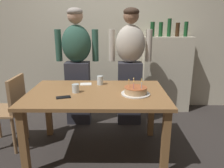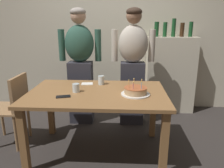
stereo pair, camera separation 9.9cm
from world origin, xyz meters
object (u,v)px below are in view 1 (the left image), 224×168
at_px(napkin_stack, 86,84).
at_px(person_woman_cardigan, 130,66).
at_px(birthday_cake, 136,91).
at_px(water_glass_near, 100,80).
at_px(water_glass_far, 76,88).
at_px(person_man_bearded, 77,65).
at_px(cell_phone, 63,97).
at_px(dining_chair, 10,106).

relative_size(napkin_stack, person_woman_cardigan, 0.08).
relative_size(birthday_cake, water_glass_near, 2.81).
bearing_deg(water_glass_far, person_man_bearded, 97.69).
distance_m(birthday_cake, person_man_bearded, 1.16).
relative_size(cell_phone, person_woman_cardigan, 0.09).
xyz_separation_m(person_woman_cardigan, dining_chair, (-1.45, -0.68, -0.36)).
bearing_deg(water_glass_near, napkin_stack, 177.88).
bearing_deg(water_glass_near, birthday_cake, -42.19).
distance_m(water_glass_far, person_woman_cardigan, 1.05).
height_order(person_man_bearded, person_woman_cardigan, same).
bearing_deg(birthday_cake, dining_chair, 172.01).
height_order(cell_phone, napkin_stack, same).
distance_m(water_glass_near, person_woman_cardigan, 0.66).
relative_size(water_glass_near, cell_phone, 0.75).
distance_m(person_man_bearded, dining_chair, 1.04).
xyz_separation_m(birthday_cake, dining_chair, (-1.46, 0.20, -0.26)).
xyz_separation_m(birthday_cake, person_man_bearded, (-0.75, 0.88, 0.10)).
bearing_deg(dining_chair, person_woman_cardigan, 114.94).
bearing_deg(dining_chair, person_man_bearded, 133.97).
xyz_separation_m(water_glass_near, cell_phone, (-0.34, -0.47, -0.05)).
bearing_deg(person_man_bearded, person_woman_cardigan, -180.00).
bearing_deg(birthday_cake, water_glass_far, 175.05).
xyz_separation_m(birthday_cake, water_glass_near, (-0.40, 0.36, 0.02)).
relative_size(person_woman_cardigan, dining_chair, 1.90).
bearing_deg(birthday_cake, cell_phone, -171.36).
height_order(water_glass_near, napkin_stack, water_glass_near).
xyz_separation_m(water_glass_near, dining_chair, (-1.06, -0.16, -0.28)).
relative_size(napkin_stack, person_man_bearded, 0.08).
height_order(birthday_cake, water_glass_far, birthday_cake).
xyz_separation_m(cell_phone, person_man_bearded, (-0.01, 0.99, 0.13)).
bearing_deg(cell_phone, person_man_bearded, 73.70).
xyz_separation_m(water_glass_near, person_man_bearded, (-0.36, 0.52, 0.08)).
relative_size(water_glass_far, napkin_stack, 0.67).
bearing_deg(person_man_bearded, birthday_cake, 130.55).
height_order(birthday_cake, person_woman_cardigan, person_woman_cardigan).
relative_size(birthday_cake, dining_chair, 0.35).
xyz_separation_m(person_man_bearded, person_woman_cardigan, (0.75, 0.00, 0.00)).
bearing_deg(birthday_cake, person_man_bearded, 130.55).
xyz_separation_m(water_glass_near, person_woman_cardigan, (0.40, 0.52, 0.08)).
relative_size(water_glass_near, water_glass_far, 1.16).
bearing_deg(cell_phone, birthday_cake, -8.45).
bearing_deg(water_glass_near, person_man_bearded, 124.36).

